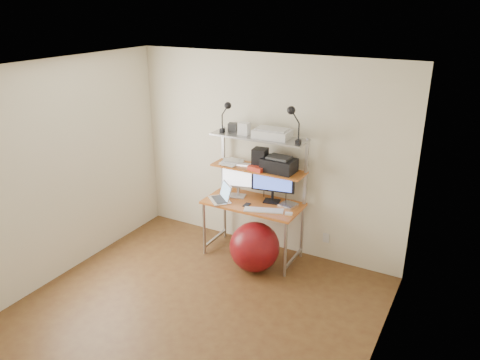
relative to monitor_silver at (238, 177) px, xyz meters
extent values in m
plane|color=brown|center=(0.26, -1.53, -1.00)|extent=(3.60, 3.60, 0.00)
plane|color=silver|center=(0.26, -1.53, 1.50)|extent=(3.60, 3.60, 0.00)
plane|color=beige|center=(0.26, 0.27, 0.25)|extent=(3.60, 0.00, 3.60)
plane|color=beige|center=(0.26, -3.33, 0.25)|extent=(3.60, 0.00, 3.60)
plane|color=beige|center=(-1.54, -1.53, 0.25)|extent=(0.00, 3.60, 3.60)
plane|color=beige|center=(2.06, -1.53, 0.25)|extent=(0.00, 3.60, 3.60)
cube|color=#C05D25|center=(0.26, -0.09, -0.27)|extent=(1.20, 0.60, 0.03)
cylinder|color=#A3A2A7|center=(-0.30, -0.35, -0.64)|extent=(0.04, 0.04, 0.71)
cylinder|color=#A3A2A7|center=(-0.30, 0.17, -0.64)|extent=(0.04, 0.04, 0.71)
cylinder|color=#A3A2A7|center=(0.82, -0.35, -0.64)|extent=(0.04, 0.04, 0.71)
cylinder|color=#A3A2A7|center=(0.82, 0.17, -0.64)|extent=(0.04, 0.04, 0.71)
cube|color=#A3A2A7|center=(-0.31, 0.17, 0.15)|extent=(0.03, 0.04, 0.84)
cube|color=#A3A2A7|center=(0.83, 0.17, 0.15)|extent=(0.03, 0.04, 0.84)
cube|color=#C05D25|center=(0.26, 0.04, 0.14)|extent=(1.18, 0.34, 0.02)
cube|color=#A3A2A7|center=(0.26, 0.04, 0.54)|extent=(1.18, 0.34, 0.02)
cube|color=silver|center=(1.11, 0.26, -0.70)|extent=(0.08, 0.01, 0.12)
cube|color=silver|center=(0.00, -0.02, -0.25)|extent=(0.23, 0.19, 0.01)
cylinder|color=silver|center=(0.00, 0.00, -0.19)|extent=(0.03, 0.03, 0.11)
cube|color=silver|center=(0.00, 0.00, 0.03)|extent=(0.43, 0.13, 0.32)
plane|color=white|center=(0.00, -0.02, 0.03)|extent=(0.38, 0.09, 0.39)
cube|color=black|center=(0.45, 0.04, -0.25)|extent=(0.22, 0.18, 0.01)
cylinder|color=black|center=(0.45, 0.06, -0.18)|extent=(0.03, 0.03, 0.12)
cube|color=black|center=(0.45, 0.06, 0.04)|extent=(0.53, 0.13, 0.32)
plane|color=blue|center=(0.45, 0.04, 0.04)|extent=(0.48, 0.09, 0.48)
cube|color=silver|center=(-0.13, -0.24, -0.25)|extent=(0.38, 0.37, 0.02)
cube|color=#303133|center=(-0.13, -0.24, -0.24)|extent=(0.29, 0.28, 0.00)
cube|color=silver|center=(-0.06, -0.16, -0.14)|extent=(0.28, 0.26, 0.21)
plane|color=#79A3CA|center=(-0.06, -0.16, -0.14)|extent=(0.26, 0.25, 0.28)
cube|color=silver|center=(0.48, -0.25, -0.25)|extent=(0.48, 0.28, 0.01)
cube|color=silver|center=(0.78, -0.20, -0.24)|extent=(0.09, 0.07, 0.02)
cube|color=silver|center=(0.69, 0.00, -0.24)|extent=(0.22, 0.22, 0.04)
cube|color=black|center=(0.23, -0.20, -0.25)|extent=(0.07, 0.12, 0.01)
cube|color=black|center=(0.53, 0.04, 0.23)|extent=(0.40, 0.29, 0.16)
cube|color=#303133|center=(0.53, 0.04, 0.33)|extent=(0.28, 0.21, 0.03)
cube|color=black|center=(0.28, 0.05, 0.28)|extent=(0.18, 0.18, 0.25)
cube|color=red|center=(0.28, -0.05, 0.18)|extent=(0.22, 0.17, 0.05)
cube|color=silver|center=(0.43, 0.06, 0.60)|extent=(0.44, 0.30, 0.10)
cube|color=silver|center=(0.43, 0.06, 0.66)|extent=(0.37, 0.23, 0.02)
cube|color=silver|center=(0.07, 0.02, 0.63)|extent=(0.13, 0.11, 0.15)
cube|color=#303133|center=(-0.13, 0.09, 0.61)|extent=(0.13, 0.13, 0.10)
cube|color=black|center=(-0.21, -0.01, 0.58)|extent=(0.05, 0.06, 0.05)
cylinder|color=black|center=(-0.21, -0.01, 0.69)|extent=(0.02, 0.02, 0.17)
sphere|color=black|center=(-0.13, -0.02, 0.90)|extent=(0.09, 0.09, 0.09)
cube|color=black|center=(0.80, -0.05, 0.58)|extent=(0.05, 0.06, 0.05)
cylinder|color=black|center=(0.80, -0.05, 0.70)|extent=(0.02, 0.02, 0.19)
sphere|color=black|center=(0.70, -0.06, 0.93)|extent=(0.09, 0.09, 0.09)
sphere|color=maroon|center=(0.43, -0.37, -0.69)|extent=(0.60, 0.60, 0.60)
cube|color=white|center=(-0.14, 0.06, 0.16)|extent=(0.31, 0.34, 0.00)
cube|color=white|center=(-0.14, 0.08, 0.16)|extent=(0.23, 0.29, 0.00)
cube|color=white|center=(-0.11, 0.02, 0.17)|extent=(0.23, 0.29, 0.00)
cube|color=white|center=(-0.14, 0.04, 0.17)|extent=(0.28, 0.33, 0.00)
camera|label=1|loc=(2.64, -4.79, 2.07)|focal=35.00mm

